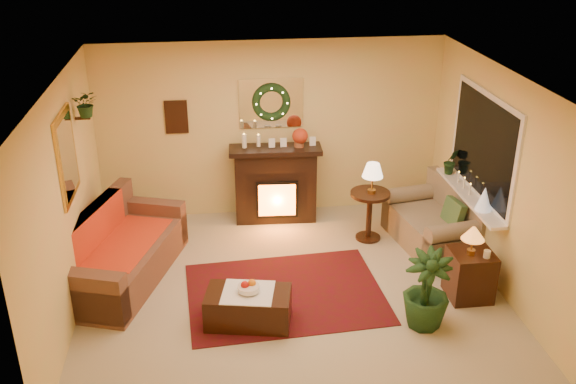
{
  "coord_description": "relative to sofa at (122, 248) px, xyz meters",
  "views": [
    {
      "loc": [
        -0.89,
        -6.59,
        4.31
      ],
      "look_at": [
        0.0,
        0.35,
        1.15
      ],
      "focal_mm": 40.0,
      "sensor_mm": 36.0,
      "label": 1
    }
  ],
  "objects": [
    {
      "name": "mantel_candle_b",
      "position": [
        1.82,
        1.37,
        0.83
      ],
      "size": [
        0.06,
        0.06,
        0.17
      ],
      "primitive_type": "cylinder",
      "color": "beige",
      "rests_on": "fireplace"
    },
    {
      "name": "poinsettia",
      "position": [
        2.41,
        1.37,
        0.87
      ],
      "size": [
        0.22,
        0.22,
        0.22
      ],
      "primitive_type": "sphere",
      "color": "#A62E14",
      "rests_on": "fireplace"
    },
    {
      "name": "window_glass",
      "position": [
        4.51,
        0.02,
        1.12
      ],
      "size": [
        0.02,
        1.7,
        1.22
      ],
      "primitive_type": "cube",
      "color": "black",
      "rests_on": "wall_right"
    },
    {
      "name": "wall_art",
      "position": [
        0.69,
        1.7,
        1.12
      ],
      "size": [
        0.32,
        0.03,
        0.48
      ],
      "primitive_type": "cube",
      "color": "#381E11",
      "rests_on": "wall_back"
    },
    {
      "name": "wall_right",
      "position": [
        4.54,
        -0.53,
        0.87
      ],
      "size": [
        4.5,
        4.5,
        0.0
      ],
      "primitive_type": "plane",
      "color": "#EFD88C",
      "rests_on": "ground"
    },
    {
      "name": "wreath",
      "position": [
        2.04,
        1.66,
        1.29
      ],
      "size": [
        0.55,
        0.11,
        0.55
      ],
      "primitive_type": "torus",
      "rotation": [
        1.57,
        0.0,
        0.0
      ],
      "color": "#194719",
      "rests_on": "wall_back"
    },
    {
      "name": "side_table_round",
      "position": [
        3.28,
        0.63,
        -0.1
      ],
      "size": [
        0.68,
        0.68,
        0.71
      ],
      "primitive_type": "cylinder",
      "rotation": [
        0.0,
        0.0,
        0.29
      ],
      "color": "#512010",
      "rests_on": "floor"
    },
    {
      "name": "fruit_bowl",
      "position": [
        1.48,
        -1.13,
        0.02
      ],
      "size": [
        0.24,
        0.24,
        0.06
      ],
      "primitive_type": "cylinder",
      "color": "white",
      "rests_on": "coffee_table"
    },
    {
      "name": "wall_back",
      "position": [
        2.04,
        1.72,
        0.87
      ],
      "size": [
        5.0,
        5.0,
        0.0
      ],
      "primitive_type": "plane",
      "color": "#EFD88C",
      "rests_on": "ground"
    },
    {
      "name": "wall_front",
      "position": [
        2.04,
        -2.78,
        0.87
      ],
      "size": [
        5.0,
        5.0,
        0.0
      ],
      "primitive_type": "plane",
      "color": "#EFD88C",
      "rests_on": "ground"
    },
    {
      "name": "red_throw",
      "position": [
        -0.03,
        0.11,
        0.03
      ],
      "size": [
        0.86,
        1.39,
        0.02
      ],
      "primitive_type": "cube",
      "color": "red",
      "rests_on": "sofa"
    },
    {
      "name": "end_table_square",
      "position": [
        4.11,
        -0.94,
        -0.16
      ],
      "size": [
        0.49,
        0.49,
        0.6
      ],
      "primitive_type": "cube",
      "rotation": [
        0.0,
        0.0,
        -0.0
      ],
      "color": "#391C14",
      "rests_on": "floor"
    },
    {
      "name": "lamp_cream",
      "position": [
        3.29,
        0.6,
        0.45
      ],
      "size": [
        0.29,
        0.29,
        0.44
      ],
      "primitive_type": "cone",
      "color": "#FFE1B4",
      "rests_on": "side_table_round"
    },
    {
      "name": "gold_mirror",
      "position": [
        -0.44,
        -0.23,
        1.32
      ],
      "size": [
        0.03,
        0.84,
        1.0
      ],
      "primitive_type": "cube",
      "color": "gold",
      "rests_on": "wall_left"
    },
    {
      "name": "mantel_candle_a",
      "position": [
        1.62,
        1.38,
        0.83
      ],
      "size": [
        0.07,
        0.07,
        0.2
      ],
      "primitive_type": "cylinder",
      "color": "white",
      "rests_on": "fireplace"
    },
    {
      "name": "loveseat",
      "position": [
        4.1,
        0.34,
        -0.01
      ],
      "size": [
        1.08,
        1.59,
        0.85
      ],
      "primitive_type": "cube",
      "rotation": [
        0.0,
        0.0,
        0.17
      ],
      "color": "gray",
      "rests_on": "floor"
    },
    {
      "name": "window_sill",
      "position": [
        4.42,
        0.02,
        0.44
      ],
      "size": [
        0.22,
        1.86,
        0.04
      ],
      "primitive_type": "cube",
      "color": "white",
      "rests_on": "wall_right"
    },
    {
      "name": "area_rug",
      "position": [
        1.95,
        -0.62,
        -0.42
      ],
      "size": [
        2.42,
        1.87,
        0.01
      ],
      "primitive_type": "cube",
      "rotation": [
        0.0,
        0.0,
        0.06
      ],
      "color": "#610F0B",
      "rests_on": "floor"
    },
    {
      "name": "coffee_table",
      "position": [
        1.47,
        -1.15,
        -0.22
      ],
      "size": [
        1.02,
        0.69,
        0.39
      ],
      "primitive_type": "cube",
      "rotation": [
        0.0,
        0.0,
        -0.2
      ],
      "color": "#321F10",
      "rests_on": "floor"
    },
    {
      "name": "mini_tree",
      "position": [
        4.4,
        -0.45,
        0.61
      ],
      "size": [
        0.2,
        0.2,
        0.3
      ],
      "primitive_type": "cone",
      "color": "silver",
      "rests_on": "window_sill"
    },
    {
      "name": "window_frame",
      "position": [
        4.53,
        0.02,
        1.12
      ],
      "size": [
        0.03,
        1.86,
        1.36
      ],
      "primitive_type": "cube",
      "color": "white",
      "rests_on": "wall_right"
    },
    {
      "name": "sill_plant",
      "position": [
        4.42,
        0.72,
        0.66
      ],
      "size": [
        0.26,
        0.21,
        0.47
      ],
      "primitive_type": "imported",
      "color": "#2B6122",
      "rests_on": "window_sill"
    },
    {
      "name": "ceiling",
      "position": [
        2.04,
        -0.53,
        2.17
      ],
      "size": [
        5.0,
        5.0,
        0.0
      ],
      "primitive_type": "plane",
      "color": "white",
      "rests_on": "ground"
    },
    {
      "name": "mantel_mirror",
      "position": [
        2.04,
        1.7,
        1.27
      ],
      "size": [
        0.92,
        0.02,
        0.72
      ],
      "primitive_type": "cube",
      "color": "white",
      "rests_on": "wall_back"
    },
    {
      "name": "floor",
      "position": [
        2.04,
        -0.53,
        -0.43
      ],
      "size": [
        5.0,
        5.0,
        0.0
      ],
      "primitive_type": "plane",
      "color": "beige",
      "rests_on": "ground"
    },
    {
      "name": "lamp_tiffany",
      "position": [
        4.07,
        -0.98,
        0.32
      ],
      "size": [
        0.27,
        0.27,
        0.4
      ],
      "primitive_type": "cone",
      "color": "orange",
      "rests_on": "end_table_square"
    },
    {
      "name": "hanging_plant",
      "position": [
        -0.3,
        0.52,
        1.54
      ],
      "size": [
        0.33,
        0.28,
        0.36
      ],
      "primitive_type": "imported",
      "color": "#194719",
      "rests_on": "wall_left"
    },
    {
      "name": "fireplace",
      "position": [
        2.06,
        1.4,
        0.12
      ],
      "size": [
        1.19,
        0.43,
        1.07
      ],
      "primitive_type": "cube",
      "rotation": [
        0.0,
        0.0,
        -0.05
      ],
      "color": "black",
      "rests_on": "floor"
    },
    {
      "name": "sofa",
      "position": [
        0.0,
        0.0,
        0.0
      ],
      "size": [
        1.54,
        2.28,
        0.9
      ],
      "primitive_type": "cube",
      "rotation": [
        0.0,
        0.0,
        -0.33
      ],
      "color": "brown",
      "rests_on": "floor"
    },
    {
      "name": "wall_left",
      "position": [
        -0.46,
        -0.53,
        0.87
      ],
      "size": [
        4.5,
        4.5,
        0.0
      ],
      "primitive_type": "plane",
      "color": "#EFD88C",
      "rests_on": "ground"
    },
    {
      "name": "floor_palm",
      "position": [
        3.4,
        -1.43,
        0.02
      ],
      "size": [
        2.03,
        2.03,
        2.74
      ],
      "primitive_type": "imported",
      "rotation": [
        0.0,
        0.0,
        -0.42
      ],
      "color": "#103F10",
      "rests_on": "floor"
    }
  ]
}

